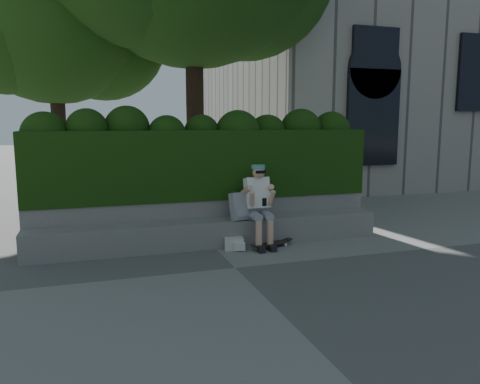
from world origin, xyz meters
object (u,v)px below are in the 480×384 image
object	(u,v)px
skateboard	(272,244)
backpack_plaid	(240,206)
person	(258,202)
backpack_ground	(234,244)

from	to	relation	value
skateboard	backpack_plaid	size ratio (longest dim) A/B	1.59
person	backpack_ground	distance (m)	0.81
skateboard	backpack_ground	xyz separation A→B (m)	(-0.64, 0.08, 0.04)
person	backpack_plaid	world-z (taller)	person
backpack_plaid	person	bearing A→B (deg)	-29.10
person	backpack_plaid	xyz separation A→B (m)	(-0.30, 0.08, -0.07)
skateboard	backpack_plaid	world-z (taller)	backpack_plaid
backpack_plaid	backpack_ground	distance (m)	0.64
backpack_plaid	backpack_ground	xyz separation A→B (m)	(-0.17, -0.21, -0.58)
person	skateboard	size ratio (longest dim) A/B	1.86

